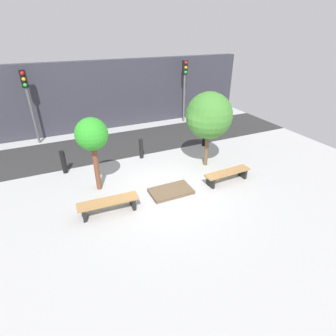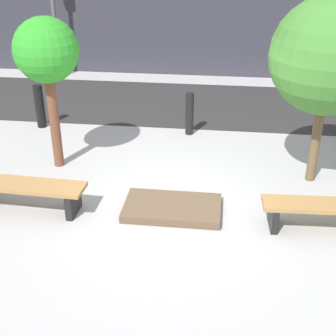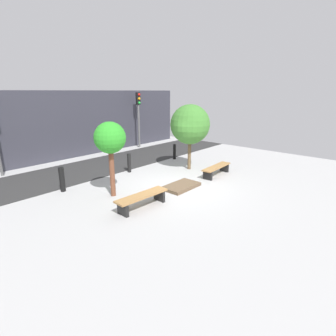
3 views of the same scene
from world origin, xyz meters
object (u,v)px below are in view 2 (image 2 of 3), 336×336
planter_bed (172,208)px  tree_behind_right_bench (329,57)px  bollard_far_left (40,106)px  bollard_left (190,114)px  bench_right (328,211)px  tree_behind_left_bench (46,53)px  bench_left (25,190)px

planter_bed → tree_behind_right_bench: bearing=30.5°
bollard_far_left → bollard_left: (3.30, 0.00, -0.02)m
planter_bed → bollard_far_left: (-3.30, 3.15, 0.41)m
bench_right → tree_behind_left_bench: bearing=158.7°
bench_left → bollard_far_left: size_ratio=2.03×
tree_behind_right_bench → bollard_far_left: size_ratio=3.27×
bench_right → bollard_far_left: (-5.60, 3.35, 0.16)m
bench_left → bollard_far_left: 3.50m
tree_behind_left_bench → bench_right: bearing=-18.7°
bollard_far_left → bench_left: bearing=-73.2°
planter_bed → bollard_far_left: bearing=136.4°
tree_behind_left_bench → bollard_far_left: bearing=119.4°
planter_bed → tree_behind_right_bench: (2.29, 1.35, 2.11)m
tree_behind_right_bench → bollard_left: (-2.29, 1.80, -1.72)m
bench_left → tree_behind_right_bench: size_ratio=0.62×
tree_behind_left_bench → bollard_left: size_ratio=2.98×
planter_bed → tree_behind_left_bench: bearing=149.5°
bench_left → planter_bed: size_ratio=1.29×
bench_left → bollard_left: bearing=58.2°
tree_behind_left_bench → tree_behind_right_bench: (4.58, 0.00, 0.08)m
tree_behind_left_bench → tree_behind_right_bench: size_ratio=0.87×
bollard_left → bench_right: bearing=-55.6°
bollard_far_left → tree_behind_right_bench: bearing=-17.8°
bench_right → tree_behind_left_bench: 5.16m
tree_behind_left_bench → tree_behind_right_bench: bearing=0.0°
planter_bed → tree_behind_left_bench: 3.35m
bench_right → bollard_far_left: bollard_far_left is taller
tree_behind_left_bench → bollard_left: (2.29, 1.80, -1.64)m
planter_bed → tree_behind_right_bench: 3.40m
tree_behind_right_bench → tree_behind_left_bench: bearing=180.0°
bench_left → bollard_far_left: (-1.01, 3.35, 0.14)m
bollard_far_left → bollard_left: bollard_far_left is taller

